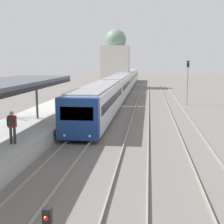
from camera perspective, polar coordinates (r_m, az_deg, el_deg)
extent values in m
cube|color=black|center=(15.02, -17.28, 3.38)|extent=(0.08, 19.99, 0.24)
cylinder|color=#47474C|center=(23.26, -13.59, 2.32)|extent=(0.16, 0.16, 2.82)
cylinder|color=#2D2D33|center=(16.57, -18.00, -4.11)|extent=(0.14, 0.14, 0.85)
cylinder|color=#2D2D33|center=(16.49, -17.37, -4.14)|extent=(0.14, 0.14, 0.85)
cube|color=maroon|center=(16.38, -17.81, -1.66)|extent=(0.40, 0.22, 0.60)
sphere|color=tan|center=(16.31, -17.88, -0.26)|extent=(0.22, 0.22, 0.22)
cube|color=#232328|center=(16.20, -18.11, -1.72)|extent=(0.30, 0.18, 0.40)
cube|color=navy|center=(18.97, -6.25, -1.21)|extent=(2.58, 0.70, 2.57)
cube|color=black|center=(18.59, -6.50, -0.31)|extent=(2.02, 0.04, 0.82)
sphere|color=#EFEACC|center=(19.05, -8.71, -4.25)|extent=(0.16, 0.16, 0.16)
sphere|color=#EFEACC|center=(18.70, -4.11, -4.42)|extent=(0.16, 0.16, 0.16)
cube|color=silver|center=(26.89, -2.36, 1.95)|extent=(2.58, 15.61, 2.57)
cube|color=gray|center=(26.75, -2.38, 4.81)|extent=(2.27, 15.30, 0.12)
cube|color=black|center=(26.85, -2.36, 2.55)|extent=(2.60, 14.36, 0.67)
cylinder|color=black|center=(22.40, -7.17, -2.74)|extent=(0.12, 0.70, 0.70)
cylinder|color=black|center=(21.98, -1.60, -2.90)|extent=(0.12, 0.70, 0.70)
cylinder|color=black|center=(32.19, -2.85, 1.01)|extent=(0.12, 0.70, 0.70)
cylinder|color=black|center=(31.90, 1.05, 0.95)|extent=(0.12, 0.70, 0.70)
cube|color=silver|center=(42.64, 1.04, 4.70)|extent=(2.58, 15.61, 2.57)
cube|color=gray|center=(42.55, 1.05, 6.51)|extent=(2.27, 15.30, 0.12)
cube|color=black|center=(42.62, 1.04, 5.08)|extent=(2.60, 14.36, 0.67)
cylinder|color=black|center=(37.88, -1.39, 2.28)|extent=(0.12, 0.70, 0.70)
cylinder|color=black|center=(37.64, 1.93, 2.23)|extent=(0.12, 0.70, 0.70)
cylinder|color=black|center=(47.89, 0.33, 3.77)|extent=(0.12, 0.70, 0.70)
cylinder|color=black|center=(47.70, 2.96, 3.74)|extent=(0.12, 0.70, 0.70)
cube|color=silver|center=(58.51, 2.61, 5.96)|extent=(2.58, 15.61, 2.57)
cube|color=gray|center=(58.45, 2.62, 7.28)|extent=(2.27, 15.30, 0.12)
cube|color=black|center=(58.49, 2.61, 6.24)|extent=(2.60, 14.36, 0.67)
cylinder|color=black|center=(53.65, 1.03, 4.37)|extent=(0.12, 0.70, 0.70)
cylinder|color=black|center=(53.48, 3.38, 4.34)|extent=(0.12, 0.70, 0.70)
cylinder|color=black|center=(63.72, 1.95, 5.16)|extent=(0.12, 0.70, 0.70)
cylinder|color=black|center=(63.58, 3.93, 5.13)|extent=(0.12, 0.70, 0.70)
cube|color=silver|center=(74.42, 3.51, 6.68)|extent=(2.58, 15.61, 2.57)
cube|color=gray|center=(74.37, 3.52, 7.71)|extent=(2.27, 15.30, 0.12)
cube|color=black|center=(74.41, 3.52, 6.90)|extent=(2.60, 14.36, 0.67)
cylinder|color=black|center=(69.51, 2.35, 5.51)|extent=(0.12, 0.70, 0.70)
cylinder|color=black|center=(69.37, 4.17, 5.48)|extent=(0.12, 0.70, 0.70)
cylinder|color=black|center=(79.61, 2.92, 5.99)|extent=(0.12, 0.70, 0.70)
cylinder|color=black|center=(79.49, 4.51, 5.97)|extent=(0.12, 0.70, 0.70)
cube|color=black|center=(7.25, -11.75, -18.18)|extent=(0.20, 0.14, 0.36)
sphere|color=red|center=(7.17, -11.99, -18.50)|extent=(0.11, 0.11, 0.11)
cylinder|color=gray|center=(36.43, 13.61, 5.16)|extent=(0.14, 0.14, 5.02)
cube|color=black|center=(36.35, 13.74, 8.55)|extent=(0.28, 0.20, 0.70)
sphere|color=green|center=(36.23, 13.78, 8.77)|extent=(0.14, 0.14, 0.14)
cube|color=silver|center=(58.06, 0.64, 8.21)|extent=(4.99, 4.99, 7.70)
sphere|color=slate|center=(58.16, 0.65, 13.05)|extent=(3.84, 3.84, 3.84)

